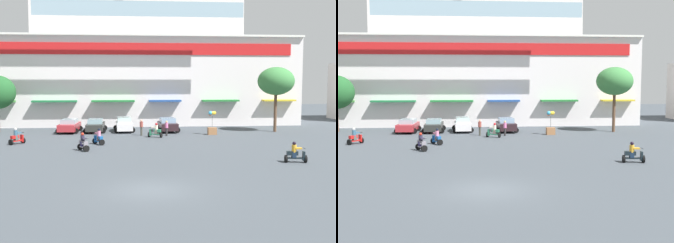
# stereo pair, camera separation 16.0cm
# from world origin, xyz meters

# --- Properties ---
(ground_plane) EXTENTS (128.00, 128.00, 0.00)m
(ground_plane) POSITION_xyz_m (0.00, 13.00, 0.00)
(ground_plane) COLOR #424950
(colonial_building) EXTENTS (40.73, 15.62, 22.05)m
(colonial_building) POSITION_xyz_m (-0.00, 35.69, 9.60)
(colonial_building) COLOR silver
(colonial_building) RESTS_ON ground
(plaza_tree_1) EXTENTS (3.99, 3.98, 7.13)m
(plaza_tree_1) POSITION_xyz_m (14.86, 23.92, 5.55)
(plaza_tree_1) COLOR brown
(plaza_tree_1) RESTS_ON ground
(parked_car_0) EXTENTS (2.58, 4.35, 1.47)m
(parked_car_0) POSITION_xyz_m (-7.72, 25.21, 0.75)
(parked_car_0) COLOR #AC2A31
(parked_car_0) RESTS_ON ground
(parked_car_1) EXTENTS (2.41, 4.39, 1.45)m
(parked_car_1) POSITION_xyz_m (-4.91, 25.31, 0.74)
(parked_car_1) COLOR #2C2D2A
(parked_car_1) RESTS_ON ground
(parked_car_2) EXTENTS (2.47, 4.35, 1.62)m
(parked_car_2) POSITION_xyz_m (-1.80, 25.44, 0.81)
(parked_car_2) COLOR white
(parked_car_2) RESTS_ON ground
(parked_car_3) EXTENTS (2.58, 4.11, 1.55)m
(parked_car_3) POSITION_xyz_m (3.00, 24.90, 0.78)
(parked_car_3) COLOR black
(parked_car_3) RESTS_ON ground
(scooter_rider_0) EXTENTS (1.10, 1.39, 1.47)m
(scooter_rider_0) POSITION_xyz_m (-4.88, 12.79, 0.61)
(scooter_rider_0) COLOR black
(scooter_rider_0) RESTS_ON ground
(scooter_rider_1) EXTENTS (1.51, 1.02, 1.46)m
(scooter_rider_1) POSITION_xyz_m (1.39, 20.34, 0.60)
(scooter_rider_1) COLOR black
(scooter_rider_1) RESTS_ON ground
(scooter_rider_2) EXTENTS (1.19, 1.47, 1.46)m
(scooter_rider_2) POSITION_xyz_m (-3.90, 16.08, 0.59)
(scooter_rider_2) COLOR black
(scooter_rider_2) RESTS_ON ground
(scooter_rider_3) EXTENTS (1.29, 1.50, 1.49)m
(scooter_rider_3) POSITION_xyz_m (-11.16, 16.85, 0.61)
(scooter_rider_3) COLOR black
(scooter_rider_3) RESTS_ON ground
(scooter_rider_4) EXTENTS (1.53, 0.72, 1.47)m
(scooter_rider_4) POSITION_xyz_m (10.26, 6.52, 0.60)
(scooter_rider_4) COLOR black
(scooter_rider_4) RESTS_ON ground
(pedestrian_0) EXTENTS (0.37, 0.37, 1.65)m
(pedestrian_0) POSITION_xyz_m (0.03, 21.84, 0.95)
(pedestrian_0) COLOR #414038
(pedestrian_0) RESTS_ON ground
(pedestrian_1) EXTENTS (0.34, 0.34, 1.56)m
(pedestrian_1) POSITION_xyz_m (2.60, 21.45, 0.90)
(pedestrian_1) COLOR #292728
(pedestrian_1) RESTS_ON ground
(balloon_vendor_cart) EXTENTS (0.92, 0.74, 2.48)m
(balloon_vendor_cart) POSITION_xyz_m (7.43, 22.02, 1.06)
(balloon_vendor_cart) COLOR #9B6942
(balloon_vendor_cart) RESTS_ON ground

